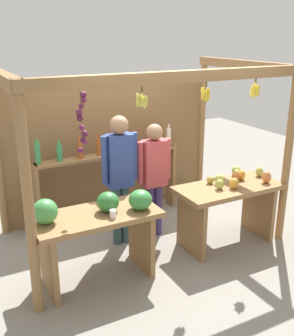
% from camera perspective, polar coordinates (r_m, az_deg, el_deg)
% --- Properties ---
extents(ground_plane, '(12.00, 12.00, 0.00)m').
position_cam_1_polar(ground_plane, '(5.67, -0.90, -9.38)').
color(ground_plane, gray).
rests_on(ground_plane, ground).
extents(market_stall, '(3.38, 2.00, 2.29)m').
position_cam_1_polar(market_stall, '(5.57, -3.06, 4.78)').
color(market_stall, olive).
rests_on(market_stall, ground).
extents(fruit_counter_left, '(1.40, 0.64, 1.07)m').
position_cam_1_polar(fruit_counter_left, '(4.45, -7.13, -7.88)').
color(fruit_counter_left, olive).
rests_on(fruit_counter_left, ground).
extents(fruit_counter_right, '(1.37, 0.65, 0.97)m').
position_cam_1_polar(fruit_counter_right, '(5.34, 11.41, -4.30)').
color(fruit_counter_right, olive).
rests_on(fruit_counter_right, ground).
extents(bottle_shelf_unit, '(2.17, 0.22, 1.36)m').
position_cam_1_polar(bottle_shelf_unit, '(5.88, -5.47, 0.28)').
color(bottle_shelf_unit, olive).
rests_on(bottle_shelf_unit, ground).
extents(vendor_man, '(0.48, 0.23, 1.71)m').
position_cam_1_polar(vendor_man, '(5.08, -3.82, -0.10)').
color(vendor_man, '#2E4848').
rests_on(vendor_man, ground).
extents(vendor_woman, '(0.48, 0.21, 1.56)m').
position_cam_1_polar(vendor_woman, '(5.31, 1.02, -0.41)').
color(vendor_woman, navy).
rests_on(vendor_woman, ground).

